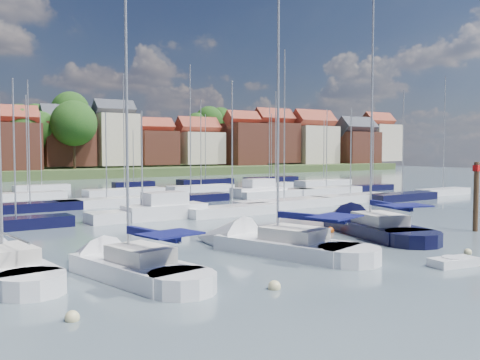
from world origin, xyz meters
TOP-DOWN VIEW (x-y plane):
  - ground at (0.00, 40.00)m, footprint 260.00×260.00m
  - sailboat_left at (-16.17, 2.85)m, footprint 4.76×11.19m
  - sailboat_centre at (-7.10, 3.79)m, footprint 6.63×12.92m
  - sailboat_navy at (3.08, 5.64)m, footprint 6.82×13.53m
  - tender at (-1.68, -4.97)m, footprint 2.64×1.55m
  - timber_piling at (9.82, 1.00)m, footprint 0.40×0.40m
  - buoy_a at (-20.11, -2.73)m, footprint 0.51×0.51m
  - buoy_b at (-11.84, -3.37)m, footprint 0.54×0.54m
  - buoy_c at (-4.45, -1.62)m, footprint 0.53×0.53m
  - buoy_d at (1.71, -3.60)m, footprint 0.44×0.44m
  - buoy_e at (0.93, 6.53)m, footprint 0.55×0.55m
  - marina_field at (1.91, 35.15)m, footprint 79.62×41.41m
  - far_shore_town at (2.23, 132.67)m, footprint 212.46×90.00m

SIDE VIEW (x-z plane):
  - ground at x=0.00m, z-range 0.00..0.00m
  - buoy_a at x=-20.11m, z-range -0.25..0.25m
  - buoy_b at x=-11.84m, z-range -0.27..0.27m
  - buoy_c at x=-4.45m, z-range -0.26..0.26m
  - buoy_d at x=1.71m, z-range -0.22..0.22m
  - buoy_e at x=0.93m, z-range -0.28..0.28m
  - tender at x=-1.68m, z-range -0.06..0.47m
  - sailboat_navy at x=3.08m, z-range -8.68..9.37m
  - sailboat_centre at x=-7.10m, z-range -8.11..8.81m
  - sailboat_left at x=-16.17m, z-range -7.03..7.75m
  - marina_field at x=1.91m, z-range -7.53..8.40m
  - timber_piling at x=9.82m, z-range -2.03..5.18m
  - far_shore_town at x=2.23m, z-range -6.53..15.74m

